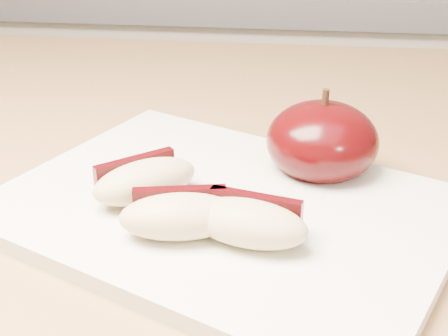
# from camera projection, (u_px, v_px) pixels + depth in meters

# --- Properties ---
(back_cabinet) EXTENTS (2.40, 0.62, 0.94)m
(back_cabinet) POSITION_uv_depth(u_px,v_px,m) (269.00, 195.00, 1.31)
(back_cabinet) COLOR silver
(back_cabinet) RESTS_ON ground
(cutting_board) EXTENTS (0.34, 0.31, 0.01)m
(cutting_board) POSITION_uv_depth(u_px,v_px,m) (224.00, 210.00, 0.41)
(cutting_board) COLOR silver
(cutting_board) RESTS_ON island_counter
(apple_half) EXTENTS (0.10, 0.10, 0.07)m
(apple_half) POSITION_uv_depth(u_px,v_px,m) (322.00, 141.00, 0.44)
(apple_half) COLOR black
(apple_half) RESTS_ON cutting_board
(apple_wedge_a) EXTENTS (0.08, 0.07, 0.03)m
(apple_wedge_a) POSITION_uv_depth(u_px,v_px,m) (144.00, 180.00, 0.40)
(apple_wedge_a) COLOR tan
(apple_wedge_a) RESTS_ON cutting_board
(apple_wedge_b) EXTENTS (0.08, 0.05, 0.03)m
(apple_wedge_b) POSITION_uv_depth(u_px,v_px,m) (180.00, 215.00, 0.36)
(apple_wedge_b) COLOR tan
(apple_wedge_b) RESTS_ON cutting_board
(apple_wedge_c) EXTENTS (0.08, 0.05, 0.03)m
(apple_wedge_c) POSITION_uv_depth(u_px,v_px,m) (249.00, 222.00, 0.36)
(apple_wedge_c) COLOR tan
(apple_wedge_c) RESTS_ON cutting_board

